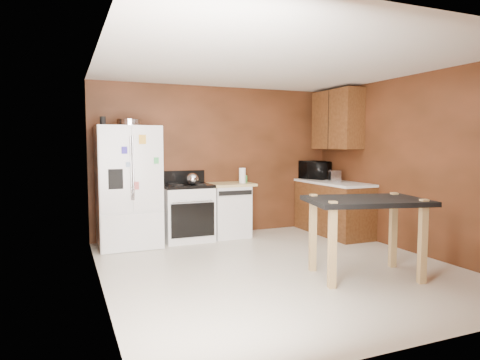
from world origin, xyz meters
TOP-DOWN VIEW (x-y plane):
  - floor at (0.00, 0.00)m, footprint 4.50×4.50m
  - ceiling at (0.00, 0.00)m, footprint 4.50×4.50m
  - wall_back at (0.00, 2.25)m, footprint 4.20×0.00m
  - wall_front at (0.00, -2.25)m, footprint 4.20×0.00m
  - wall_left at (-2.10, 0.00)m, footprint 0.00×4.50m
  - wall_right at (2.10, 0.00)m, footprint 0.00×4.50m
  - roasting_pan at (-1.52, 1.84)m, footprint 0.38×0.38m
  - pen_cup at (-1.90, 1.73)m, footprint 0.08×0.08m
  - kettle at (-0.59, 1.77)m, footprint 0.19×0.19m
  - paper_towel at (0.29, 1.85)m, footprint 0.13×0.13m
  - green_canister at (0.37, 1.97)m, footprint 0.13×0.13m
  - toaster at (1.77, 1.37)m, footprint 0.27×0.32m
  - microwave at (1.81, 2.04)m, footprint 0.54×0.63m
  - refrigerator at (-1.55, 1.86)m, footprint 0.90×0.80m
  - gas_range at (-0.64, 1.92)m, footprint 0.76×0.68m
  - dishwasher at (0.08, 1.95)m, footprint 0.78×0.63m
  - right_cabinets at (1.84, 1.48)m, footprint 0.63×1.58m
  - island at (0.74, -0.70)m, footprint 1.47×1.16m

SIDE VIEW (x-z plane):
  - floor at x=0.00m, z-range 0.00..0.00m
  - dishwasher at x=0.08m, z-range 0.01..0.90m
  - gas_range at x=-0.64m, z-range -0.09..1.01m
  - island at x=0.74m, z-range 0.31..1.25m
  - refrigerator at x=-1.55m, z-range 0.00..1.80m
  - right_cabinets at x=1.84m, z-range -0.32..2.13m
  - green_canister at x=0.37m, z-range 0.89..1.01m
  - kettle at x=-0.59m, z-range 0.90..1.09m
  - toaster at x=1.77m, z-range 0.90..1.10m
  - paper_towel at x=0.29m, z-range 0.89..1.14m
  - microwave at x=1.81m, z-range 0.90..1.20m
  - wall_back at x=0.00m, z-range -0.85..3.35m
  - wall_front at x=0.00m, z-range -0.85..3.35m
  - wall_left at x=-2.10m, z-range -1.00..3.50m
  - wall_right at x=2.10m, z-range -1.00..3.50m
  - roasting_pan at x=-1.52m, z-range 1.80..1.89m
  - pen_cup at x=-1.90m, z-range 1.80..1.92m
  - ceiling at x=0.00m, z-range 2.50..2.50m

